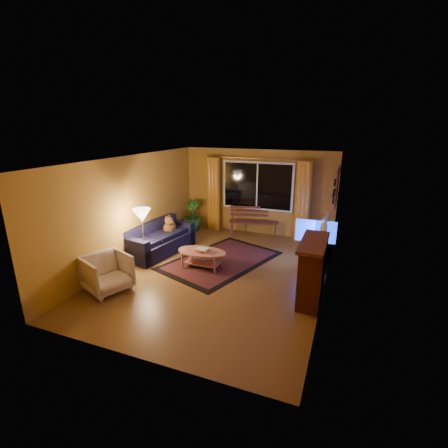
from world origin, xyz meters
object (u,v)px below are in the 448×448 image
(armchair, at_px, (107,271))
(coffee_table, at_px, (202,259))
(bench, at_px, (253,228))
(sofa, at_px, (160,238))
(tv_console, at_px, (318,255))
(floor_lamp, at_px, (144,239))

(armchair, distance_m, coffee_table, 2.09)
(bench, relative_size, sofa, 0.74)
(armchair, relative_size, tv_console, 0.72)
(bench, relative_size, floor_lamp, 1.03)
(armchair, bearing_deg, coffee_table, -16.16)
(sofa, height_order, armchair, armchair)
(bench, bearing_deg, floor_lamp, -135.18)
(floor_lamp, bearing_deg, coffee_table, 17.53)
(sofa, distance_m, coffee_table, 1.49)
(sofa, height_order, floor_lamp, floor_lamp)
(sofa, xyz_separation_m, floor_lamp, (0.14, -0.86, 0.30))
(armchair, distance_m, tv_console, 4.70)
(bench, bearing_deg, armchair, -127.99)
(floor_lamp, height_order, tv_console, floor_lamp)
(floor_lamp, bearing_deg, tv_console, 23.18)
(floor_lamp, bearing_deg, bench, 60.83)
(bench, height_order, coffee_table, bench)
(sofa, relative_size, armchair, 2.35)
(coffee_table, xyz_separation_m, tv_console, (2.46, 1.19, 0.03))
(sofa, distance_m, tv_console, 3.94)
(bench, xyz_separation_m, tv_console, (2.02, -1.46, 0.02))
(bench, distance_m, armchair, 4.63)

